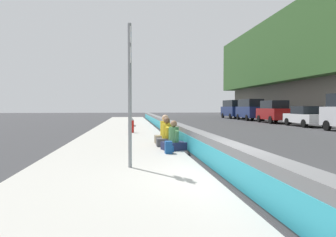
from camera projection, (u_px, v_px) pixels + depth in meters
The scene contains 13 objects.
ground_plane at pixel (236, 184), 6.82m from camera, with size 160.00×160.00×0.00m, color #353538.
sidewalk_strip at pixel (111, 184), 6.50m from camera, with size 80.00×4.40×0.14m, color #A8A59E.
jersey_barrier at pixel (236, 165), 6.80m from camera, with size 76.00×0.45×0.85m.
route_sign_post at pixel (130, 85), 7.91m from camera, with size 0.44×0.09×3.60m.
fire_hydrant at pixel (132, 125), 18.60m from camera, with size 0.26×0.46×0.88m.
seated_person_foreground at pixel (174, 141), 11.17m from camera, with size 0.83×0.90×1.04m.
seated_person_middle at pixel (167, 137), 12.32m from camera, with size 0.71×0.81×1.11m.
seated_person_rear at pixel (165, 134), 13.27m from camera, with size 0.76×0.87×1.19m.
backpack at pixel (169, 147), 10.35m from camera, with size 0.32×0.28×0.40m.
parked_car_fourth at pixel (305, 116), 26.45m from camera, with size 4.55×2.06×1.71m.
parked_car_midline at pixel (274, 111), 32.05m from camera, with size 4.87×2.21×2.28m.
parked_car_far at pixel (250, 109), 38.34m from camera, with size 5.13×2.17×2.56m.
parked_car_farther at pixel (233, 109), 44.46m from camera, with size 5.14×2.19×2.56m.
Camera 1 is at (-6.54, 2.25, 1.67)m, focal length 33.87 mm.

